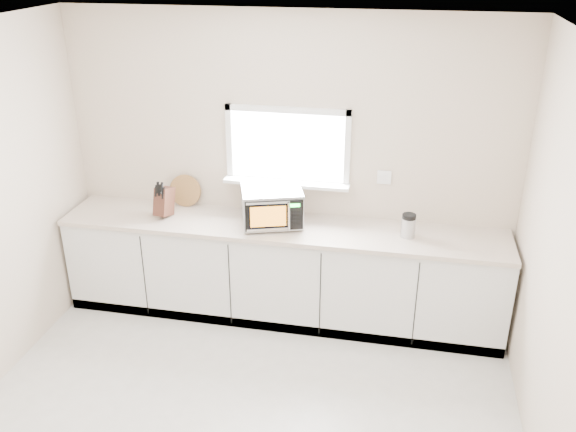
# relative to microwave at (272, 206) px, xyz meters

# --- Properties ---
(back_wall) EXTENTS (4.00, 0.17, 2.70)m
(back_wall) POSITION_rel_microwave_xyz_m (0.08, 0.30, 0.27)
(back_wall) COLOR beige
(back_wall) RESTS_ON ground
(cabinets) EXTENTS (3.92, 0.60, 0.88)m
(cabinets) POSITION_rel_microwave_xyz_m (0.08, 0.01, -0.65)
(cabinets) COLOR silver
(cabinets) RESTS_ON ground
(countertop) EXTENTS (3.92, 0.64, 0.04)m
(countertop) POSITION_rel_microwave_xyz_m (0.08, -0.00, -0.19)
(countertop) COLOR beige
(countertop) RESTS_ON cabinets
(microwave) EXTENTS (0.60, 0.54, 0.33)m
(microwave) POSITION_rel_microwave_xyz_m (0.00, 0.00, 0.00)
(microwave) COLOR black
(microwave) RESTS_ON countertop
(knife_block) EXTENTS (0.15, 0.26, 0.35)m
(knife_block) POSITION_rel_microwave_xyz_m (-0.98, -0.02, -0.02)
(knife_block) COLOR #49261A
(knife_block) RESTS_ON countertop
(cutting_board) EXTENTS (0.30, 0.07, 0.30)m
(cutting_board) POSITION_rel_microwave_xyz_m (-0.88, 0.25, -0.02)
(cutting_board) COLOR olive
(cutting_board) RESTS_ON countertop
(coffee_grinder) EXTENTS (0.14, 0.14, 0.21)m
(coffee_grinder) POSITION_rel_microwave_xyz_m (1.17, -0.01, -0.07)
(coffee_grinder) COLOR #AEB0B5
(coffee_grinder) RESTS_ON countertop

